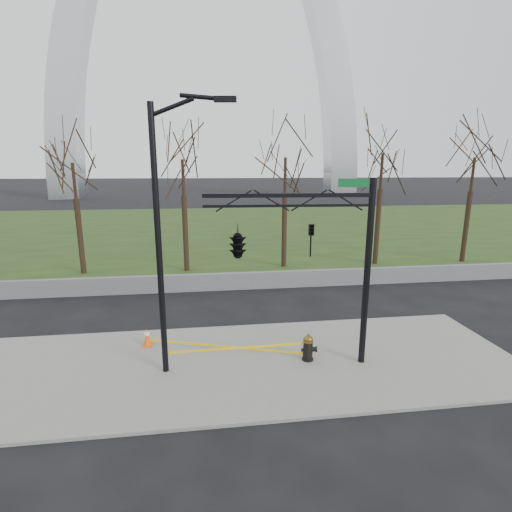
{
  "coord_description": "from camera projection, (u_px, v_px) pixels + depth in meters",
  "views": [
    {
      "loc": [
        -1.14,
        -11.2,
        6.26
      ],
      "look_at": [
        0.62,
        2.0,
        3.18
      ],
      "focal_mm": 26.62,
      "sensor_mm": 36.0,
      "label": 1
    }
  ],
  "objects": [
    {
      "name": "ground",
      "position": [
        245.0,
        365.0,
        12.38
      ],
      "size": [
        500.0,
        500.0,
        0.0
      ],
      "primitive_type": "plane",
      "color": "black",
      "rests_on": "ground"
    },
    {
      "name": "sidewalk",
      "position": [
        245.0,
        364.0,
        12.37
      ],
      "size": [
        18.0,
        6.0,
        0.1
      ],
      "primitive_type": "cube",
      "color": "slate",
      "rests_on": "ground"
    },
    {
      "name": "grass_strip",
      "position": [
        217.0,
        227.0,
        41.34
      ],
      "size": [
        120.0,
        40.0,
        0.06
      ],
      "primitive_type": "cube",
      "color": "#203B15",
      "rests_on": "ground"
    },
    {
      "name": "guardrail",
      "position": [
        229.0,
        281.0,
        20.0
      ],
      "size": [
        60.0,
        0.3,
        0.9
      ],
      "primitive_type": "cube",
      "color": "#59595B",
      "rests_on": "ground"
    },
    {
      "name": "gateway_arch",
      "position": [
        206.0,
        37.0,
        77.48
      ],
      "size": [
        66.0,
        6.0,
        65.0
      ],
      "primitive_type": null,
      "color": "#BABCC2",
      "rests_on": "ground"
    },
    {
      "name": "tree_row",
      "position": [
        184.0,
        210.0,
        22.79
      ],
      "size": [
        41.2,
        4.0,
        7.67
      ],
      "color": "black",
      "rests_on": "ground"
    },
    {
      "name": "fire_hydrant",
      "position": [
        308.0,
        348.0,
        12.42
      ],
      "size": [
        0.57,
        0.37,
        0.92
      ],
      "rotation": [
        0.0,
        0.0,
        -0.18
      ],
      "color": "black",
      "rests_on": "sidewalk"
    },
    {
      "name": "traffic_cone",
      "position": [
        147.0,
        337.0,
        13.45
      ],
      "size": [
        0.33,
        0.33,
        0.64
      ],
      "rotation": [
        0.0,
        0.0,
        -0.01
      ],
      "color": "#F7570D",
      "rests_on": "sidewalk"
    },
    {
      "name": "street_light",
      "position": [
        165.0,
        225.0,
        10.81
      ],
      "size": [
        2.38,
        0.53,
        8.21
      ],
      "rotation": [
        0.0,
        0.0,
        -0.15
      ],
      "color": "black",
      "rests_on": "ground"
    },
    {
      "name": "traffic_signal_mast",
      "position": [
        263.0,
        241.0,
        11.27
      ],
      "size": [
        5.1,
        2.51,
        6.0
      ],
      "rotation": [
        0.0,
        0.0,
        -0.06
      ],
      "color": "black",
      "rests_on": "ground"
    },
    {
      "name": "caution_tape",
      "position": [
        230.0,
        347.0,
        12.56
      ],
      "size": [
        5.39,
        1.85,
        0.46
      ],
      "color": "yellow",
      "rests_on": "ground"
    }
  ]
}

